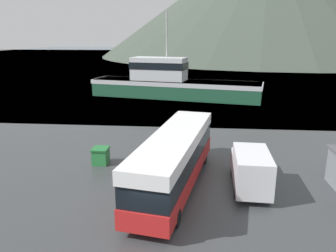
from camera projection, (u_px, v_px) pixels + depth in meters
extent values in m
plane|color=#383A3D|center=(159.00, 234.00, 15.48)|extent=(400.00, 400.00, 0.00)
plane|color=#475B6B|center=(194.00, 56.00, 148.53)|extent=(240.00, 240.00, 0.00)
cube|color=red|center=(175.00, 172.00, 20.09)|extent=(4.68, 12.37, 1.03)
cube|color=black|center=(175.00, 155.00, 19.79)|extent=(4.59, 12.13, 1.18)
cube|color=white|center=(175.00, 140.00, 19.53)|extent=(4.68, 12.37, 0.74)
cube|color=black|center=(194.00, 131.00, 25.49)|extent=(2.23, 0.46, 1.60)
cylinder|color=black|center=(174.00, 155.00, 24.45)|extent=(0.46, 0.94, 0.90)
cylinder|color=black|center=(204.00, 158.00, 23.87)|extent=(0.46, 0.94, 0.90)
cylinder|color=black|center=(133.00, 211.00, 16.58)|extent=(0.46, 0.94, 0.90)
cylinder|color=black|center=(176.00, 218.00, 16.00)|extent=(0.46, 0.94, 0.90)
cube|color=silver|center=(252.00, 170.00, 19.26)|extent=(2.16, 4.01, 2.11)
cube|color=silver|center=(246.00, 160.00, 22.07)|extent=(2.07, 1.76, 1.16)
cube|color=black|center=(249.00, 151.00, 21.03)|extent=(1.71, 0.13, 0.74)
cylinder|color=black|center=(233.00, 169.00, 22.12)|extent=(0.25, 0.71, 0.70)
cylinder|color=black|center=(260.00, 170.00, 21.90)|extent=(0.25, 0.71, 0.70)
cylinder|color=black|center=(236.00, 192.00, 18.79)|extent=(0.25, 0.71, 0.70)
cylinder|color=black|center=(268.00, 194.00, 18.57)|extent=(0.25, 0.71, 0.70)
cube|color=#1E5138|center=(175.00, 89.00, 49.17)|extent=(25.68, 10.25, 2.54)
cube|color=silver|center=(175.00, 83.00, 48.92)|extent=(25.94, 10.36, 0.63)
cube|color=silver|center=(159.00, 69.00, 49.10)|extent=(8.62, 5.18, 3.36)
cube|color=black|center=(159.00, 65.00, 48.96)|extent=(8.80, 5.31, 1.01)
cylinder|color=#B2B2B7|center=(167.00, 35.00, 47.43)|extent=(0.20, 0.20, 6.54)
cube|color=#287F3D|center=(101.00, 157.00, 23.79)|extent=(1.05, 1.12, 1.09)
cube|color=#226C34|center=(100.00, 149.00, 23.63)|extent=(1.15, 1.23, 0.12)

